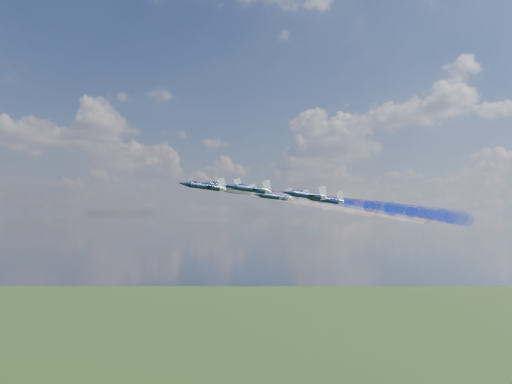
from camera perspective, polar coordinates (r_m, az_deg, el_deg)
jet_lead at (r=147.70m, az=-4.91°, el=0.52°), size 15.28×13.15×5.75m
trail_lead at (r=161.85m, az=4.55°, el=-0.78°), size 47.24×13.42×9.59m
jet_inner_left at (r=145.32m, az=-0.55°, el=0.28°), size 15.28×13.15×5.75m
trail_inner_left at (r=161.33m, az=8.59°, el=-1.01°), size 47.24×13.42×9.59m
jet_inner_right at (r=158.95m, az=-3.25°, el=0.54°), size 15.28×13.15×5.75m
trail_inner_right at (r=173.67m, az=5.45°, el=-0.68°), size 47.24×13.42×9.59m
jet_outer_left at (r=142.81m, az=4.83°, el=-0.31°), size 15.28×13.15×5.75m
trail_outer_left at (r=160.97m, az=13.48°, el=-1.54°), size 47.24×13.42×9.59m
jet_center_third at (r=156.58m, az=1.75°, el=-0.46°), size 15.28×13.15×5.75m
trail_center_third at (r=173.41m, az=10.06°, el=-1.58°), size 47.24×13.42×9.59m
jet_outer_right at (r=172.51m, az=-1.64°, el=0.05°), size 15.28×13.15×5.75m
trail_outer_right at (r=187.77m, az=6.28°, el=-1.04°), size 47.24×13.42×9.59m
jet_rear_left at (r=155.09m, az=6.60°, el=-0.74°), size 15.28×13.15×5.75m
trail_rear_left at (r=173.80m, az=14.44°, el=-1.83°), size 47.24×13.42×9.59m
jet_rear_right at (r=169.56m, az=3.47°, el=-0.51°), size 15.28×13.15×5.75m
trail_rear_right at (r=186.94m, az=11.03°, el=-1.55°), size 47.24×13.42×9.59m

